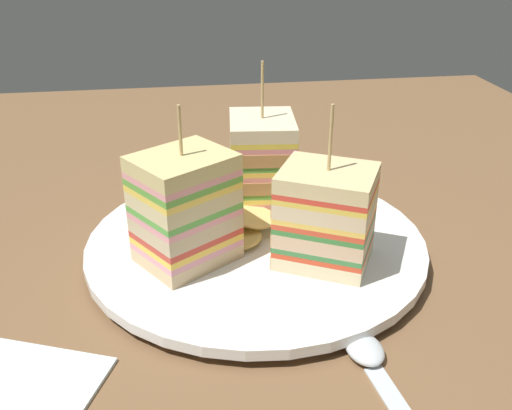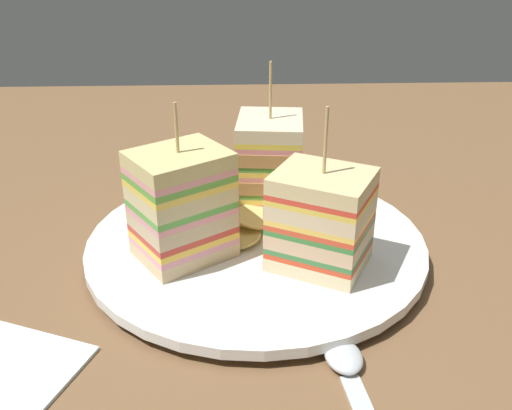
{
  "view_description": "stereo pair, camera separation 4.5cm",
  "coord_description": "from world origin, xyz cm",
  "px_view_note": "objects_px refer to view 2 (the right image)",
  "views": [
    {
      "loc": [
        -40.02,
        6.02,
        24.86
      ],
      "look_at": [
        0.0,
        0.0,
        4.5
      ],
      "focal_mm": 40.0,
      "sensor_mm": 36.0,
      "label": 1
    },
    {
      "loc": [
        -40.44,
        1.51,
        24.86
      ],
      "look_at": [
        0.0,
        0.0,
        4.5
      ],
      "focal_mm": 40.0,
      "sensor_mm": 36.0,
      "label": 2
    }
  ],
  "objects_px": {
    "sandwich_wedge_2": "(270,164)",
    "chip_pile": "(251,225)",
    "sandwich_wedge_0": "(182,206)",
    "sandwich_wedge_1": "(320,220)",
    "spoon": "(353,381)",
    "plate": "(256,244)"
  },
  "relations": [
    {
      "from": "sandwich_wedge_2",
      "to": "chip_pile",
      "type": "distance_m",
      "value": 0.06
    },
    {
      "from": "sandwich_wedge_0",
      "to": "plate",
      "type": "bearing_deg",
      "value": -11.14
    },
    {
      "from": "plate",
      "to": "chip_pile",
      "type": "xyz_separation_m",
      "value": [
        0.01,
        0.0,
        0.01
      ]
    },
    {
      "from": "plate",
      "to": "spoon",
      "type": "relative_size",
      "value": 1.94
    },
    {
      "from": "sandwich_wedge_1",
      "to": "spoon",
      "type": "relative_size",
      "value": 0.87
    },
    {
      "from": "sandwich_wedge_0",
      "to": "sandwich_wedge_1",
      "type": "height_order",
      "value": "same"
    },
    {
      "from": "sandwich_wedge_2",
      "to": "spoon",
      "type": "distance_m",
      "value": 0.22
    },
    {
      "from": "sandwich_wedge_1",
      "to": "chip_pile",
      "type": "xyz_separation_m",
      "value": [
        0.05,
        0.05,
        -0.03
      ]
    },
    {
      "from": "plate",
      "to": "sandwich_wedge_1",
      "type": "distance_m",
      "value": 0.07
    },
    {
      "from": "spoon",
      "to": "plate",
      "type": "bearing_deg",
      "value": 12.14
    },
    {
      "from": "plate",
      "to": "chip_pile",
      "type": "height_order",
      "value": "chip_pile"
    },
    {
      "from": "sandwich_wedge_2",
      "to": "chip_pile",
      "type": "xyz_separation_m",
      "value": [
        -0.05,
        0.02,
        -0.03
      ]
    },
    {
      "from": "sandwich_wedge_1",
      "to": "sandwich_wedge_2",
      "type": "bearing_deg",
      "value": -44.79
    },
    {
      "from": "plate",
      "to": "sandwich_wedge_1",
      "type": "height_order",
      "value": "sandwich_wedge_1"
    },
    {
      "from": "sandwich_wedge_1",
      "to": "sandwich_wedge_2",
      "type": "distance_m",
      "value": 0.1
    },
    {
      "from": "sandwich_wedge_1",
      "to": "chip_pile",
      "type": "bearing_deg",
      "value": -16.13
    },
    {
      "from": "sandwich_wedge_0",
      "to": "spoon",
      "type": "bearing_deg",
      "value": -83.96
    },
    {
      "from": "sandwich_wedge_1",
      "to": "sandwich_wedge_2",
      "type": "height_order",
      "value": "sandwich_wedge_2"
    },
    {
      "from": "sandwich_wedge_0",
      "to": "spoon",
      "type": "distance_m",
      "value": 0.18
    },
    {
      "from": "sandwich_wedge_0",
      "to": "sandwich_wedge_1",
      "type": "bearing_deg",
      "value": -43.25
    },
    {
      "from": "plate",
      "to": "sandwich_wedge_0",
      "type": "height_order",
      "value": "sandwich_wedge_0"
    },
    {
      "from": "sandwich_wedge_0",
      "to": "sandwich_wedge_1",
      "type": "xyz_separation_m",
      "value": [
        -0.02,
        -0.1,
        -0.01
      ]
    }
  ]
}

